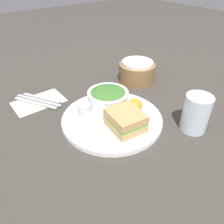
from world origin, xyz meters
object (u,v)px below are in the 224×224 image
at_px(sandwich, 127,120).
at_px(drink_glass, 196,113).
at_px(bread_basket, 137,72).
at_px(knife, 39,101).
at_px(salad_bowl, 108,98).
at_px(dressing_cup, 84,109).
at_px(fork, 35,103).
at_px(spoon, 42,98).
at_px(plate, 112,119).

relative_size(sandwich, drink_glass, 0.98).
bearing_deg(bread_basket, knife, -102.95).
xyz_separation_m(salad_bowl, knife, (-0.20, -0.17, -0.05)).
relative_size(salad_bowl, knife, 0.72).
bearing_deg(sandwich, dressing_cup, -154.47).
xyz_separation_m(salad_bowl, dressing_cup, (-0.01, -0.09, -0.02)).
xyz_separation_m(dressing_cup, drink_glass, (0.25, 0.24, 0.03)).
bearing_deg(sandwich, fork, -152.03).
bearing_deg(spoon, fork, 90.00).
height_order(plate, dressing_cup, dressing_cup).
height_order(dressing_cup, drink_glass, drink_glass).
bearing_deg(sandwich, plate, -176.32).
relative_size(dressing_cup, drink_glass, 0.39).
xyz_separation_m(dressing_cup, bread_basket, (-0.09, 0.32, 0.01)).
relative_size(dressing_cup, fork, 0.25).
xyz_separation_m(plate, knife, (-0.26, -0.15, -0.00)).
bearing_deg(dressing_cup, bread_basket, 106.35).
relative_size(plate, fork, 1.77).
bearing_deg(salad_bowl, plate, -24.70).
distance_m(plate, salad_bowl, 0.08).
distance_m(salad_bowl, dressing_cup, 0.09).
distance_m(bread_basket, knife, 0.42).
relative_size(drink_glass, knife, 0.61).
relative_size(sandwich, bread_basket, 0.76).
xyz_separation_m(sandwich, knife, (-0.32, -0.15, -0.04)).
height_order(sandwich, fork, sandwich).
height_order(salad_bowl, spoon, salad_bowl).
relative_size(drink_glass, spoon, 0.71).
bearing_deg(drink_glass, knife, -143.71).
relative_size(sandwich, fork, 0.63).
bearing_deg(drink_glass, plate, -136.23).
xyz_separation_m(sandwich, drink_glass, (0.12, 0.17, 0.02)).
height_order(sandwich, knife, sandwich).
xyz_separation_m(sandwich, salad_bowl, (-0.12, 0.02, 0.01)).
relative_size(plate, bread_basket, 2.15).
bearing_deg(dressing_cup, salad_bowl, 81.19).
bearing_deg(knife, salad_bowl, -169.04).
xyz_separation_m(plate, salad_bowl, (-0.06, 0.03, 0.04)).
distance_m(sandwich, spoon, 0.36).
height_order(drink_glass, fork, drink_glass).
height_order(sandwich, dressing_cup, sandwich).
xyz_separation_m(fork, knife, (-0.01, 0.02, 0.00)).
distance_m(dressing_cup, drink_glass, 0.35).
bearing_deg(bread_basket, spoon, -104.69).
distance_m(sandwich, drink_glass, 0.21).
bearing_deg(fork, plate, -176.51).
bearing_deg(drink_glass, bread_basket, 166.68).
distance_m(drink_glass, bread_basket, 0.36).
bearing_deg(knife, fork, 90.00).
relative_size(sandwich, spoon, 0.70).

